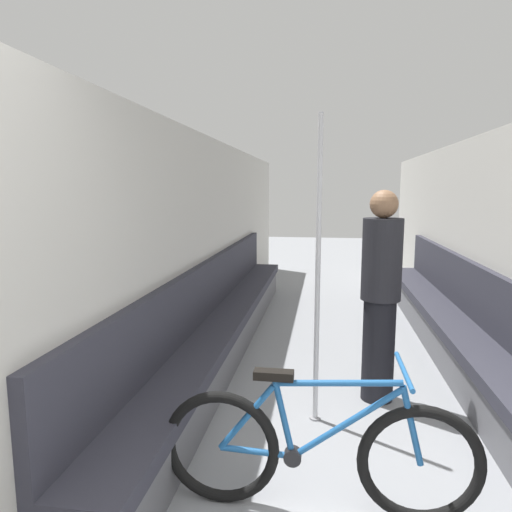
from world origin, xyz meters
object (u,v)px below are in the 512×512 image
Objects in this scene: bench_seat_row_left at (224,322)px; grab_pole_near at (318,277)px; bicycle at (317,452)px; passenger_standing at (380,294)px; bench_seat_row_right at (460,333)px.

bench_seat_row_left is 1.72m from grab_pole_near.
bicycle is 0.99× the size of passenger_standing.
bicycle is 0.75× the size of grab_pole_near.
passenger_standing reaches higher than bicycle.
bench_seat_row_left is 2.24m from bench_seat_row_right.
grab_pole_near is at bearing -52.73° from bench_seat_row_left.
passenger_standing reaches higher than bench_seat_row_right.
grab_pole_near is (0.94, -1.23, 0.73)m from bench_seat_row_left.
bench_seat_row_left is at bearing 180.00° from bench_seat_row_right.
grab_pole_near is (-1.30, -1.23, 0.73)m from bench_seat_row_right.
bicycle is (-1.28, -2.19, 0.02)m from bench_seat_row_right.
bench_seat_row_right reaches higher than bicycle.
bench_seat_row_left is at bearing 95.85° from bicycle.
bench_seat_row_left is 1.73m from passenger_standing.
grab_pole_near is at bearing 1.75° from passenger_standing.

